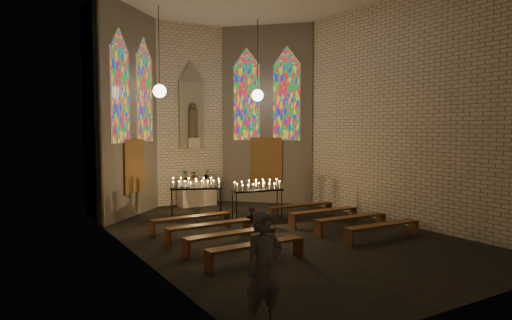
# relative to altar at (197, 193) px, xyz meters

# --- Properties ---
(floor) EXTENTS (12.00, 12.00, 0.00)m
(floor) POSITION_rel_altar_xyz_m (0.00, -5.45, -0.50)
(floor) COLOR black
(floor) RESTS_ON ground
(room) EXTENTS (8.22, 12.43, 7.00)m
(room) POSITION_rel_altar_xyz_m (-0.00, -2.08, 3.22)
(room) COLOR beige
(room) RESTS_ON ground
(altar) EXTENTS (1.40, 0.60, 1.00)m
(altar) POSITION_rel_altar_xyz_m (0.00, 0.00, 0.00)
(altar) COLOR beige
(altar) RESTS_ON ground
(flower_vase_left) EXTENTS (0.22, 0.15, 0.40)m
(flower_vase_left) POSITION_rel_altar_xyz_m (-0.48, -0.03, 0.70)
(flower_vase_left) COLOR #4C723F
(flower_vase_left) RESTS_ON altar
(flower_vase_center) EXTENTS (0.42, 0.39, 0.41)m
(flower_vase_center) POSITION_rel_altar_xyz_m (-0.10, -0.07, 0.70)
(flower_vase_center) COLOR #4C723F
(flower_vase_center) RESTS_ON altar
(flower_vase_right) EXTENTS (0.23, 0.20, 0.37)m
(flower_vase_right) POSITION_rel_altar_xyz_m (0.45, 0.10, 0.68)
(flower_vase_right) COLOR #4C723F
(flower_vase_right) RESTS_ON altar
(aisle_flower_pot) EXTENTS (0.36, 0.36, 0.48)m
(aisle_flower_pot) POSITION_rel_altar_xyz_m (0.19, -3.78, -0.26)
(aisle_flower_pot) COLOR #4C723F
(aisle_flower_pot) RESTS_ON ground
(votive_stand_left) EXTENTS (1.74, 1.01, 1.26)m
(votive_stand_left) POSITION_rel_altar_xyz_m (-0.99, -2.20, 0.58)
(votive_stand_left) COLOR black
(votive_stand_left) RESTS_ON ground
(votive_stand_right) EXTENTS (1.74, 0.59, 1.25)m
(votive_stand_right) POSITION_rel_altar_xyz_m (0.49, -3.65, 0.57)
(votive_stand_right) COLOR black
(votive_stand_right) RESTS_ON ground
(pew_left_0) EXTENTS (2.39, 0.40, 0.46)m
(pew_left_0) POSITION_rel_altar_xyz_m (-1.94, -4.01, -0.13)
(pew_left_0) COLOR #593219
(pew_left_0) RESTS_ON ground
(pew_right_0) EXTENTS (2.39, 0.40, 0.46)m
(pew_right_0) POSITION_rel_altar_xyz_m (1.94, -4.01, -0.13)
(pew_right_0) COLOR #593219
(pew_right_0) RESTS_ON ground
(pew_left_1) EXTENTS (2.39, 0.40, 0.46)m
(pew_left_1) POSITION_rel_altar_xyz_m (-1.94, -5.21, -0.13)
(pew_left_1) COLOR #593219
(pew_left_1) RESTS_ON ground
(pew_right_1) EXTENTS (2.39, 0.40, 0.46)m
(pew_right_1) POSITION_rel_altar_xyz_m (1.94, -5.21, -0.13)
(pew_right_1) COLOR #593219
(pew_right_1) RESTS_ON ground
(pew_left_2) EXTENTS (2.39, 0.40, 0.46)m
(pew_left_2) POSITION_rel_altar_xyz_m (-1.94, -6.41, -0.13)
(pew_left_2) COLOR #593219
(pew_left_2) RESTS_ON ground
(pew_right_2) EXTENTS (2.39, 0.40, 0.46)m
(pew_right_2) POSITION_rel_altar_xyz_m (1.94, -6.41, -0.13)
(pew_right_2) COLOR #593219
(pew_right_2) RESTS_ON ground
(pew_left_3) EXTENTS (2.39, 0.40, 0.46)m
(pew_left_3) POSITION_rel_altar_xyz_m (-1.94, -7.61, -0.13)
(pew_left_3) COLOR #593219
(pew_left_3) RESTS_ON ground
(pew_right_3) EXTENTS (2.39, 0.40, 0.46)m
(pew_right_3) POSITION_rel_altar_xyz_m (1.94, -7.61, -0.13)
(pew_right_3) COLOR #593219
(pew_right_3) RESTS_ON ground
(visitor) EXTENTS (0.65, 0.44, 1.75)m
(visitor) POSITION_rel_altar_xyz_m (-3.50, -10.42, 0.38)
(visitor) COLOR #52525D
(visitor) RESTS_ON ground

